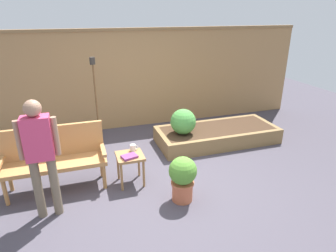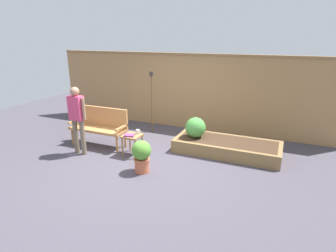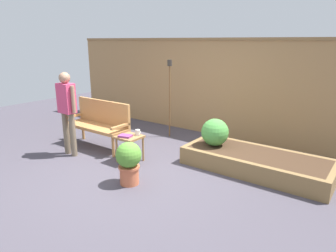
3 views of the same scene
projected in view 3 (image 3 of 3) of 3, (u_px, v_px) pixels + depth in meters
The scene contains 11 objects.
ground_plane at pixel (139, 170), 5.12m from camera, with size 14.00×14.00×0.00m, color #47424C.
fence_back at pixel (215, 87), 6.84m from camera, with size 8.40×0.14×2.16m.
garden_bench at pixel (100, 120), 6.15m from camera, with size 1.44×0.48×0.94m.
side_table at pixel (130, 140), 5.39m from camera, with size 0.40×0.40×0.48m.
cup_on_table at pixel (138, 132), 5.41m from camera, with size 0.12×0.09×0.10m.
book_on_table at pixel (125, 136), 5.31m from camera, with size 0.22×0.16×0.04m, color #7F3875.
potted_boxwood at pixel (129, 161), 4.55m from camera, with size 0.39×0.39×0.66m.
raised_planter_bed at pixel (256, 162), 5.08m from camera, with size 2.40×1.00×0.30m.
shrub_near_bench at pixel (215, 132), 5.37m from camera, with size 0.48×0.48×0.48m.
tiki_torch at pixel (170, 85), 6.62m from camera, with size 0.10×0.10×1.71m.
person_by_bench at pixel (67, 107), 5.58m from camera, with size 0.47×0.20×1.56m.
Camera 3 is at (3.20, -3.51, 2.11)m, focal length 32.61 mm.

